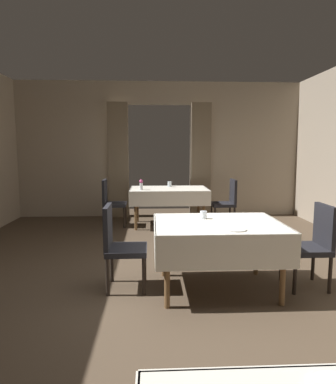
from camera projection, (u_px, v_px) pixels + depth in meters
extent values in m
plane|color=#4C3D2D|center=(169.00, 291.00, 3.67)|extent=(10.08, 10.08, 0.00)
cube|color=gray|center=(72.00, 150.00, 7.55)|extent=(2.50, 0.12, 3.00)
cube|color=gray|center=(244.00, 150.00, 7.73)|extent=(2.50, 0.12, 3.00)
cube|color=gray|center=(159.00, 93.00, 7.48)|extent=(1.40, 0.12, 0.50)
cube|color=#70604C|center=(118.00, 161.00, 7.49)|extent=(0.44, 0.14, 2.53)
cube|color=#70604C|center=(201.00, 160.00, 7.58)|extent=(0.44, 0.14, 2.53)
cylinder|color=brown|center=(167.00, 273.00, 3.24)|extent=(0.06, 0.06, 0.71)
cylinder|color=brown|center=(283.00, 271.00, 3.30)|extent=(0.06, 0.06, 0.71)
cylinder|color=brown|center=(164.00, 247.00, 4.07)|extent=(0.06, 0.06, 0.71)
cylinder|color=brown|center=(257.00, 246.00, 4.12)|extent=(0.06, 0.06, 0.71)
cube|color=brown|center=(218.00, 225.00, 3.63)|extent=(1.29, 0.99, 0.03)
cube|color=silver|center=(218.00, 223.00, 3.63)|extent=(1.35, 1.05, 0.01)
cube|color=silver|center=(229.00, 253.00, 3.13)|extent=(1.35, 0.02, 0.34)
cube|color=silver|center=(209.00, 226.00, 4.17)|extent=(1.35, 0.02, 0.34)
cube|color=silver|center=(155.00, 239.00, 3.62)|extent=(0.02, 1.05, 0.34)
cube|color=silver|center=(279.00, 237.00, 3.69)|extent=(0.02, 1.05, 0.34)
cylinder|color=brown|center=(136.00, 212.00, 6.36)|extent=(0.06, 0.06, 0.71)
cylinder|color=brown|center=(204.00, 211.00, 6.42)|extent=(0.06, 0.06, 0.71)
cylinder|color=brown|center=(137.00, 205.00, 7.08)|extent=(0.06, 0.06, 0.71)
cylinder|color=brown|center=(199.00, 205.00, 7.15)|extent=(0.06, 0.06, 0.71)
cube|color=brown|center=(169.00, 190.00, 6.71)|extent=(1.45, 0.89, 0.03)
cube|color=silver|center=(169.00, 189.00, 6.70)|extent=(1.51, 0.95, 0.01)
cube|color=silver|center=(170.00, 199.00, 6.25)|extent=(1.51, 0.02, 0.28)
cube|color=silver|center=(168.00, 192.00, 7.19)|extent=(1.51, 0.02, 0.28)
cube|color=silver|center=(131.00, 196.00, 6.68)|extent=(0.02, 0.95, 0.28)
cube|color=silver|center=(207.00, 195.00, 6.76)|extent=(0.02, 0.95, 0.28)
cylinder|color=black|center=(295.00, 275.00, 3.57)|extent=(0.04, 0.04, 0.42)
cylinder|color=black|center=(281.00, 263.00, 3.94)|extent=(0.04, 0.04, 0.42)
cylinder|color=black|center=(330.00, 275.00, 3.58)|extent=(0.04, 0.04, 0.42)
cylinder|color=black|center=(313.00, 263.00, 3.96)|extent=(0.04, 0.04, 0.42)
cube|color=black|center=(306.00, 249.00, 3.73)|extent=(0.44, 0.44, 0.06)
cube|color=black|center=(325.00, 226.00, 3.71)|extent=(0.05, 0.42, 0.48)
cylinder|color=black|center=(145.00, 263.00, 3.93)|extent=(0.04, 0.04, 0.42)
cylinder|color=black|center=(144.00, 276.00, 3.55)|extent=(0.04, 0.04, 0.42)
cylinder|color=black|center=(112.00, 264.00, 3.91)|extent=(0.04, 0.04, 0.42)
cylinder|color=black|center=(108.00, 276.00, 3.53)|extent=(0.04, 0.04, 0.42)
cube|color=black|center=(127.00, 250.00, 3.70)|extent=(0.44, 0.44, 0.06)
cube|color=black|center=(108.00, 227.00, 3.66)|extent=(0.05, 0.42, 0.48)
cylinder|color=black|center=(215.00, 218.00, 6.52)|extent=(0.04, 0.04, 0.42)
cylinder|color=black|center=(212.00, 214.00, 6.90)|extent=(0.04, 0.04, 0.42)
cylinder|color=black|center=(234.00, 217.00, 6.54)|extent=(0.04, 0.04, 0.42)
cylinder|color=black|center=(230.00, 214.00, 6.92)|extent=(0.04, 0.04, 0.42)
cube|color=black|center=(223.00, 204.00, 6.69)|extent=(0.44, 0.44, 0.06)
cube|color=black|center=(233.00, 192.00, 6.67)|extent=(0.05, 0.42, 0.48)
cylinder|color=black|center=(126.00, 214.00, 6.91)|extent=(0.04, 0.04, 0.42)
cylinder|color=black|center=(124.00, 217.00, 6.54)|extent=(0.04, 0.04, 0.42)
cylinder|color=black|center=(107.00, 214.00, 6.89)|extent=(0.04, 0.04, 0.42)
cylinder|color=black|center=(104.00, 218.00, 6.52)|extent=(0.04, 0.04, 0.42)
cube|color=black|center=(115.00, 204.00, 6.69)|extent=(0.44, 0.44, 0.06)
cube|color=black|center=(105.00, 192.00, 6.64)|extent=(0.05, 0.42, 0.48)
cylinder|color=white|center=(235.00, 229.00, 3.30)|extent=(0.23, 0.23, 0.01)
cylinder|color=silver|center=(203.00, 215.00, 3.81)|extent=(0.08, 0.08, 0.09)
cylinder|color=silver|center=(141.00, 186.00, 6.45)|extent=(0.06, 0.06, 0.13)
sphere|color=#D84C8C|center=(141.00, 181.00, 6.43)|extent=(0.07, 0.07, 0.07)
cylinder|color=silver|center=(170.00, 184.00, 6.95)|extent=(0.08, 0.08, 0.11)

